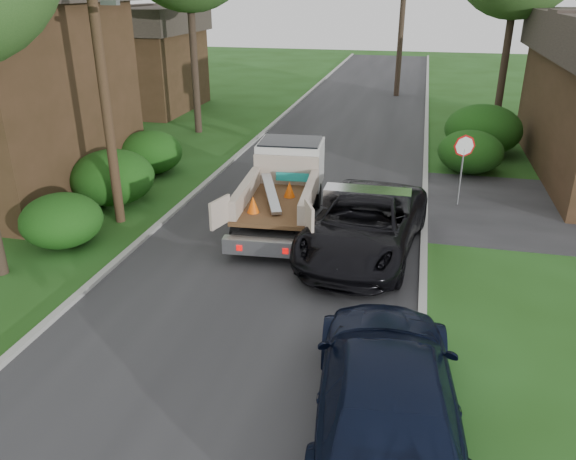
{
  "coord_description": "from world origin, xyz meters",
  "views": [
    {
      "loc": [
        3.58,
        -10.13,
        6.98
      ],
      "look_at": [
        0.58,
        2.82,
        1.2
      ],
      "focal_mm": 35.0,
      "sensor_mm": 36.0,
      "label": 1
    }
  ],
  "objects_px": {
    "stop_sign": "(463,155)",
    "flatbed_truck": "(285,180)",
    "utility_pole": "(100,55)",
    "navy_suv": "(386,389)",
    "black_pickup": "(364,224)",
    "house_left_far": "(133,57)"
  },
  "relations": [
    {
      "from": "stop_sign",
      "to": "utility_pole",
      "type": "xyz_separation_m",
      "value": [
        -10.68,
        -4.02,
        3.4
      ]
    },
    {
      "from": "stop_sign",
      "to": "navy_suv",
      "type": "xyz_separation_m",
      "value": [
        -1.71,
        -11.5,
        -0.92
      ]
    },
    {
      "from": "stop_sign",
      "to": "utility_pole",
      "type": "bearing_deg",
      "value": -159.38
    },
    {
      "from": "black_pickup",
      "to": "stop_sign",
      "type": "bearing_deg",
      "value": 65.36
    },
    {
      "from": "utility_pole",
      "to": "house_left_far",
      "type": "height_order",
      "value": "utility_pole"
    },
    {
      "from": "navy_suv",
      "to": "utility_pole",
      "type": "bearing_deg",
      "value": -45.19
    },
    {
      "from": "house_left_far",
      "to": "navy_suv",
      "type": "relative_size",
      "value": 1.28
    },
    {
      "from": "flatbed_truck",
      "to": "black_pickup",
      "type": "bearing_deg",
      "value": -42.46
    },
    {
      "from": "stop_sign",
      "to": "navy_suv",
      "type": "distance_m",
      "value": 11.66
    },
    {
      "from": "utility_pole",
      "to": "black_pickup",
      "type": "relative_size",
      "value": 1.63
    },
    {
      "from": "flatbed_truck",
      "to": "navy_suv",
      "type": "height_order",
      "value": "flatbed_truck"
    },
    {
      "from": "stop_sign",
      "to": "navy_suv",
      "type": "relative_size",
      "value": 0.42
    },
    {
      "from": "utility_pole",
      "to": "flatbed_truck",
      "type": "xyz_separation_m",
      "value": [
        5.07,
        1.76,
        -3.95
      ]
    },
    {
      "from": "navy_suv",
      "to": "flatbed_truck",
      "type": "bearing_deg",
      "value": -72.46
    },
    {
      "from": "stop_sign",
      "to": "flatbed_truck",
      "type": "height_order",
      "value": "stop_sign"
    },
    {
      "from": "black_pickup",
      "to": "house_left_far",
      "type": "bearing_deg",
      "value": 139.51
    },
    {
      "from": "utility_pole",
      "to": "navy_suv",
      "type": "xyz_separation_m",
      "value": [
        8.97,
        -7.48,
        -4.31
      ]
    },
    {
      "from": "flatbed_truck",
      "to": "utility_pole",
      "type": "bearing_deg",
      "value": -164.87
    },
    {
      "from": "flatbed_truck",
      "to": "navy_suv",
      "type": "relative_size",
      "value": 1.03
    },
    {
      "from": "stop_sign",
      "to": "black_pickup",
      "type": "xyz_separation_m",
      "value": [
        -2.8,
        -4.5,
        -0.92
      ]
    },
    {
      "from": "navy_suv",
      "to": "house_left_far",
      "type": "bearing_deg",
      "value": -60.62
    },
    {
      "from": "utility_pole",
      "to": "flatbed_truck",
      "type": "height_order",
      "value": "utility_pole"
    }
  ]
}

